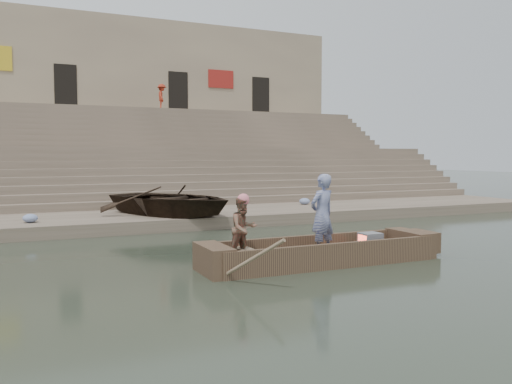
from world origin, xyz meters
TOP-DOWN VIEW (x-y plane):
  - ground at (0.00, 0.00)m, footprint 120.00×120.00m
  - lower_landing at (0.00, 8.00)m, footprint 32.00×4.00m
  - mid_landing at (0.00, 15.50)m, footprint 32.00×3.00m
  - upper_landing at (0.00, 22.50)m, footprint 32.00×3.00m
  - ghat_steps at (0.00, 17.19)m, footprint 32.00×11.00m
  - building_wall at (0.00, 26.50)m, footprint 32.00×5.07m
  - main_rowboat at (1.24, -0.08)m, footprint 5.00×1.30m
  - rowboat_trim at (1.45, -0.09)m, footprint 6.04×2.63m
  - standing_man at (1.24, -0.16)m, footprint 0.75×0.60m
  - rowing_man at (-0.59, 0.03)m, footprint 0.74×0.63m
  - television at (2.60, -0.08)m, footprint 0.46×0.42m
  - beached_rowboat at (-0.11, 7.38)m, footprint 5.49×6.00m
  - pedestrian at (3.28, 21.60)m, footprint 0.82×1.11m
  - cloth_bundles at (-3.83, 7.93)m, footprint 17.31×2.76m

SIDE VIEW (x-z plane):
  - ground at x=0.00m, z-range 0.00..0.00m
  - main_rowboat at x=1.24m, z-range 0.00..0.22m
  - lower_landing at x=0.00m, z-range 0.00..0.40m
  - rowboat_trim at x=1.45m, z-range -0.70..1.32m
  - television at x=2.60m, z-range 0.22..0.62m
  - cloth_bundles at x=-3.83m, z-range 0.40..0.66m
  - rowing_man at x=-0.59m, z-range 0.22..1.57m
  - beached_rowboat at x=-0.11m, z-range 0.40..1.42m
  - standing_man at x=1.24m, z-range 0.22..2.03m
  - mid_landing at x=0.00m, z-range 0.00..2.80m
  - ghat_steps at x=0.00m, z-range -0.80..4.40m
  - upper_landing at x=0.00m, z-range 0.00..5.20m
  - building_wall at x=0.00m, z-range 0.00..11.20m
  - pedestrian at x=3.28m, z-range 5.20..6.73m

